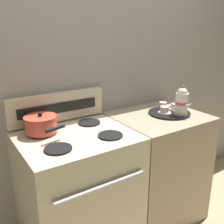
% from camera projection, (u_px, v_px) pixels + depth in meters
% --- Properties ---
extents(wall_back, '(6.00, 0.05, 2.20)m').
position_uv_depth(wall_back, '(96.00, 87.00, 2.03)').
color(wall_back, '#9E998E').
rests_on(wall_back, ground).
extents(stove, '(0.72, 0.64, 0.91)m').
position_uv_depth(stove, '(78.00, 195.00, 1.79)').
color(stove, beige).
rests_on(stove, ground).
extents(control_panel, '(0.70, 0.05, 0.20)m').
position_uv_depth(control_panel, '(57.00, 107.00, 1.84)').
color(control_panel, beige).
rests_on(control_panel, stove).
extents(side_counter, '(0.68, 0.61, 0.90)m').
position_uv_depth(side_counter, '(156.00, 167.00, 2.16)').
color(side_counter, tan).
rests_on(side_counter, ground).
extents(saucepan, '(0.21, 0.29, 0.13)m').
position_uv_depth(saucepan, '(41.00, 124.00, 1.65)').
color(saucepan, '#D14C38').
rests_on(saucepan, stove).
extents(serving_tray, '(0.32, 0.32, 0.01)m').
position_uv_depth(serving_tray, '(169.00, 113.00, 2.05)').
color(serving_tray, black).
rests_on(serving_tray, side_counter).
extents(teapot, '(0.10, 0.16, 0.22)m').
position_uv_depth(teapot, '(182.00, 101.00, 1.96)').
color(teapot, white).
rests_on(teapot, serving_tray).
extents(teacup_left, '(0.10, 0.10, 0.05)m').
position_uv_depth(teacup_left, '(165.00, 110.00, 2.02)').
color(teacup_left, white).
rests_on(teacup_left, serving_tray).
extents(teacup_right, '(0.10, 0.10, 0.05)m').
position_uv_depth(teacup_right, '(175.00, 107.00, 2.10)').
color(teacup_right, white).
rests_on(teacup_right, serving_tray).
extents(creamer_jug, '(0.06, 0.06, 0.06)m').
position_uv_depth(creamer_jug, '(163.00, 106.00, 2.10)').
color(creamer_jug, white).
rests_on(creamer_jug, serving_tray).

